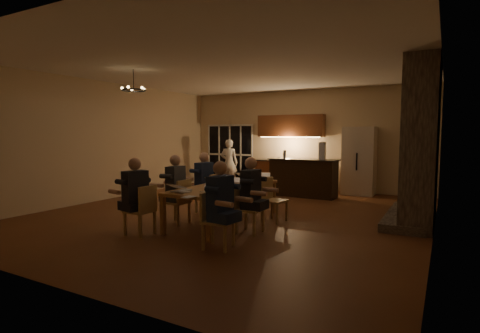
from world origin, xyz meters
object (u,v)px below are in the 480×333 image
Objects in this scene: laptop_a at (181,186)px; redcup_near at (208,193)px; can_cola at (251,175)px; chandelier at (134,90)px; bar_island at (303,178)px; laptop_f at (263,176)px; chair_left_far at (207,193)px; plate_far at (261,183)px; person_right_near at (220,205)px; plate_left at (186,190)px; mug_back at (227,178)px; mug_mid at (243,181)px; laptop_e at (245,174)px; person_right_mid at (251,195)px; laptop_b at (213,186)px; can_silver at (211,187)px; standing_person at (229,163)px; chair_right_far at (274,200)px; refrigerator at (359,161)px; mug_front at (209,186)px; person_left_far at (204,183)px; chair_left_mid at (176,201)px; plate_near at (223,191)px; redcup_mid at (220,180)px; chair_right_mid at (250,209)px; person_left_near at (136,197)px; chair_left_near at (140,210)px; bar_bottle at (285,154)px; laptop_c at (217,179)px; dining_table at (225,204)px; person_left_mid at (176,189)px; laptop_d at (236,181)px.

laptop_a reaches higher than redcup_near.
chandelier is at bearing -140.64° from can_cola.
bar_island is 4.94m from laptop_a.
bar_island reaches higher than laptop_f.
chair_left_far reaches higher than plate_far.
plate_left is (-1.16, 0.67, 0.07)m from person_right_near.
chair_left_far reaches higher than mug_back.
person_right_near reaches higher than mug_mid.
laptop_e is 0.50m from laptop_f.
person_right_mid is 4.31× the size of laptop_b.
laptop_e reaches higher than can_silver.
standing_person is 6.91× the size of plate_far.
refrigerator is at bearing -0.87° from chair_right_far.
redcup_near is at bearing -57.02° from mug_front.
person_left_far is at bearing 178.81° from mug_mid.
refrigerator is at bearing 155.58° from chair_left_mid.
laptop_b and laptop_e have the same top height.
mug_mid is 1.19m from plate_near.
redcup_mid is 1.06m from can_cola.
redcup_near is (-0.40, -0.73, 0.37)m from chair_right_mid.
chair_left_near is at bearing 170.88° from person_left_near.
person_right_near is at bearing -78.36° from bar_bottle.
chair_right_far is 2.78× the size of laptop_b.
plate_left is at bearing -107.08° from mug_mid.
can_cola is (0.11, 1.34, -0.05)m from laptop_c.
person_left_near is at bearing -172.04° from laptop_b.
person_left_far is at bearing 147.92° from dining_table.
bar_bottle is at bearing 14.39° from chair_right_mid.
can_silver is 2.09m from can_cola.
person_left_mid reaches higher than can_silver.
laptop_d is 1.42× the size of plate_left.
mug_back is (-0.40, 0.73, 0.43)m from dining_table.
person_right_mid reaches higher than laptop_a.
person_left_mid reaches higher than dining_table.
person_right_near reaches higher than mug_front.
standing_person is 6.14m from laptop_b.
laptop_f is at bearing 17.75° from chair_right_mid.
mug_back is 3.04m from bar_bottle.
plate_far is (0.14, -0.39, -0.10)m from laptop_f.
refrigerator is at bearing -111.38° from laptop_e.
laptop_c is at bearing 90.08° from laptop_e.
laptop_f is at bearing 108.29° from chair_left_far.
refrigerator is 6.12m from plate_left.
chandelier is at bearing 77.59° from standing_person.
refrigerator is 1.45× the size of person_left_far.
chandelier is (-1.30, -0.81, 2.06)m from person_left_far.
person_right_mid is at bearing -171.39° from chair_right_far.
person_right_near is 7.02m from standing_person.
laptop_a is 1.49m from redcup_mid.
chair_left_mid is 0.85m from mug_front.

